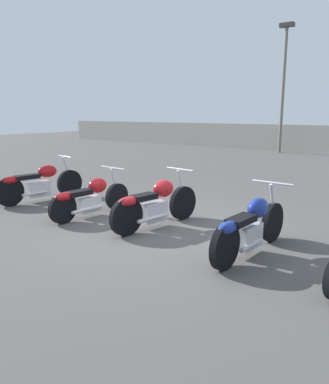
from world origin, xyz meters
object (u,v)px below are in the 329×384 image
(motorcycle_slot_0, at_px, (39,183))
(motorcycle_slot_2, at_px, (155,204))
(light_pole_left, at_px, (284,77))
(motorcycle_slot_3, at_px, (250,227))
(motorcycle_slot_1, at_px, (90,198))

(motorcycle_slot_0, distance_m, motorcycle_slot_2, 3.51)
(light_pole_left, bearing_deg, motorcycle_slot_2, -78.96)
(motorcycle_slot_2, relative_size, motorcycle_slot_3, 0.97)
(motorcycle_slot_0, bearing_deg, light_pole_left, 95.94)
(light_pole_left, bearing_deg, motorcycle_slot_3, -71.94)
(motorcycle_slot_1, bearing_deg, light_pole_left, 99.04)
(light_pole_left, height_order, motorcycle_slot_2, light_pole_left)
(light_pole_left, distance_m, motorcycle_slot_2, 15.10)
(motorcycle_slot_3, bearing_deg, motorcycle_slot_0, -179.17)
(light_pole_left, xyz_separation_m, motorcycle_slot_0, (-0.70, -14.42, -3.45))
(motorcycle_slot_2, bearing_deg, motorcycle_slot_1, -162.89)
(motorcycle_slot_2, bearing_deg, light_pole_left, 110.02)
(motorcycle_slot_1, height_order, motorcycle_slot_2, motorcycle_slot_2)
(motorcycle_slot_0, relative_size, motorcycle_slot_2, 1.05)
(motorcycle_slot_0, bearing_deg, motorcycle_slot_1, 2.23)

